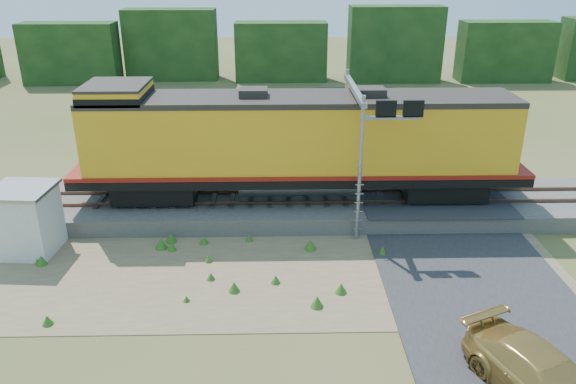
{
  "coord_description": "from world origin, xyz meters",
  "views": [
    {
      "loc": [
        -0.54,
        -18.91,
        11.67
      ],
      "look_at": [
        -0.07,
        3.0,
        2.4
      ],
      "focal_mm": 35.0,
      "sensor_mm": 36.0,
      "label": 1
    }
  ],
  "objects_px": {
    "locomotive": "(293,142)",
    "car": "(544,379)",
    "signal_gantry": "(362,119)",
    "shed": "(26,220)"
  },
  "relations": [
    {
      "from": "signal_gantry",
      "to": "car",
      "type": "xyz_separation_m",
      "value": [
        3.59,
        -12.04,
        -4.16
      ]
    },
    {
      "from": "shed",
      "to": "signal_gantry",
      "type": "distance_m",
      "value": 15.03
    },
    {
      "from": "locomotive",
      "to": "shed",
      "type": "height_order",
      "value": "locomotive"
    },
    {
      "from": "shed",
      "to": "car",
      "type": "height_order",
      "value": "shed"
    },
    {
      "from": "locomotive",
      "to": "car",
      "type": "xyz_separation_m",
      "value": [
        6.64,
        -12.68,
        -2.91
      ]
    },
    {
      "from": "locomotive",
      "to": "signal_gantry",
      "type": "distance_m",
      "value": 3.36
    },
    {
      "from": "shed",
      "to": "signal_gantry",
      "type": "bearing_deg",
      "value": 15.61
    },
    {
      "from": "shed",
      "to": "signal_gantry",
      "type": "height_order",
      "value": "signal_gantry"
    },
    {
      "from": "signal_gantry",
      "to": "car",
      "type": "height_order",
      "value": "signal_gantry"
    },
    {
      "from": "signal_gantry",
      "to": "car",
      "type": "distance_m",
      "value": 13.23
    }
  ]
}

